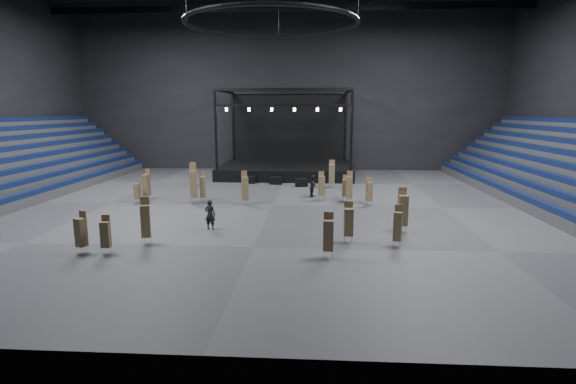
# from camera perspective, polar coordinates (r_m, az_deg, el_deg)

# --- Properties ---
(floor) EXTENTS (50.00, 50.00, 0.00)m
(floor) POSITION_cam_1_polar(r_m,az_deg,el_deg) (33.70, -1.96, -1.71)
(floor) COLOR #474749
(floor) RESTS_ON ground
(wall_back) EXTENTS (50.00, 0.20, 18.00)m
(wall_back) POSITION_cam_1_polar(r_m,az_deg,el_deg) (53.93, 0.17, 12.44)
(wall_back) COLOR black
(wall_back) RESTS_ON ground
(wall_front) EXTENTS (50.00, 0.20, 18.00)m
(wall_front) POSITION_cam_1_polar(r_m,az_deg,el_deg) (12.38, -12.15, 19.26)
(wall_front) COLOR black
(wall_front) RESTS_ON ground
(stage) EXTENTS (14.00, 10.00, 9.20)m
(stage) POSITION_cam_1_polar(r_m,az_deg,el_deg) (49.46, -0.16, 3.86)
(stage) COLOR black
(stage) RESTS_ON floor
(truss_ring) EXTENTS (12.30, 12.30, 5.15)m
(truss_ring) POSITION_cam_1_polar(r_m,az_deg,el_deg) (33.49, -2.11, 20.60)
(truss_ring) COLOR black
(truss_ring) RESTS_ON ceiling
(flight_case_left) EXTENTS (1.13, 0.66, 0.72)m
(flight_case_left) POSITION_cam_1_polar(r_m,az_deg,el_deg) (43.81, -4.91, 1.54)
(flight_case_left) COLOR black
(flight_case_left) RESTS_ON floor
(flight_case_mid) EXTENTS (1.22, 0.80, 0.75)m
(flight_case_mid) POSITION_cam_1_polar(r_m,az_deg,el_deg) (43.18, -1.56, 1.47)
(flight_case_mid) COLOR black
(flight_case_mid) RESTS_ON floor
(flight_case_right) EXTENTS (1.22, 0.88, 0.74)m
(flight_case_right) POSITION_cam_1_polar(r_m,az_deg,el_deg) (41.87, 1.73, 1.18)
(flight_case_right) COLOR black
(flight_case_right) RESTS_ON floor
(chair_stack_0) EXTENTS (0.68, 0.68, 3.02)m
(chair_stack_0) POSITION_cam_1_polar(r_m,az_deg,el_deg) (34.97, -11.92, 1.07)
(chair_stack_0) COLOR silver
(chair_stack_0) RESTS_ON floor
(chair_stack_1) EXTENTS (0.50, 0.50, 2.24)m
(chair_stack_1) POSITION_cam_1_polar(r_m,az_deg,el_deg) (24.25, 7.69, -3.71)
(chair_stack_1) COLOR silver
(chair_stack_1) RESTS_ON floor
(chair_stack_2) EXTENTS (0.57, 0.57, 2.14)m
(chair_stack_2) POSITION_cam_1_polar(r_m,az_deg,el_deg) (24.53, -24.80, -4.58)
(chair_stack_2) COLOR silver
(chair_stack_2) RESTS_ON floor
(chair_stack_3) EXTENTS (0.60, 0.60, 2.49)m
(chair_stack_3) POSITION_cam_1_polar(r_m,az_deg,el_deg) (36.88, -17.52, 0.89)
(chair_stack_3) COLOR silver
(chair_stack_3) RESTS_ON floor
(chair_stack_4) EXTENTS (0.50, 0.50, 2.12)m
(chair_stack_4) POSITION_cam_1_polar(r_m,az_deg,el_deg) (34.03, 10.28, 0.14)
(chair_stack_4) COLOR silver
(chair_stack_4) RESTS_ON floor
(chair_stack_5) EXTENTS (0.59, 0.59, 2.57)m
(chair_stack_5) POSITION_cam_1_polar(r_m,az_deg,el_deg) (33.76, -5.50, 0.53)
(chair_stack_5) COLOR silver
(chair_stack_5) RESTS_ON floor
(chair_stack_6) EXTENTS (0.53, 0.53, 2.28)m
(chair_stack_6) POSITION_cam_1_polar(r_m,az_deg,el_deg) (35.53, 4.29, 0.84)
(chair_stack_6) COLOR silver
(chair_stack_6) RESTS_ON floor
(chair_stack_7) EXTENTS (0.51, 0.51, 2.25)m
(chair_stack_7) POSITION_cam_1_polar(r_m,az_deg,el_deg) (21.63, 5.14, -5.38)
(chair_stack_7) COLOR silver
(chair_stack_7) RESTS_ON floor
(chair_stack_8) EXTENTS (0.52, 0.52, 2.23)m
(chair_stack_8) POSITION_cam_1_polar(r_m,az_deg,el_deg) (24.01, 13.75, -4.16)
(chair_stack_8) COLOR silver
(chair_stack_8) RESTS_ON floor
(chair_stack_9) EXTENTS (0.59, 0.59, 2.54)m
(chair_stack_9) POSITION_cam_1_polar(r_m,az_deg,el_deg) (24.96, -17.65, -3.43)
(chair_stack_9) COLOR silver
(chair_stack_9) RESTS_ON floor
(chair_stack_10) EXTENTS (0.56, 0.56, 2.57)m
(chair_stack_10) POSITION_cam_1_polar(r_m,az_deg,el_deg) (41.23, 5.59, 2.37)
(chair_stack_10) COLOR silver
(chair_stack_10) RESTS_ON floor
(chair_stack_11) EXTENTS (0.51, 0.51, 2.06)m
(chair_stack_11) POSITION_cam_1_polar(r_m,az_deg,el_deg) (35.33, 7.30, 0.58)
(chair_stack_11) COLOR silver
(chair_stack_11) RESTS_ON floor
(chair_stack_12) EXTENTS (0.52, 0.52, 2.41)m
(chair_stack_12) POSITION_cam_1_polar(r_m,az_deg,el_deg) (35.34, -10.78, 0.71)
(chair_stack_12) COLOR silver
(chair_stack_12) RESTS_ON floor
(chair_stack_13) EXTENTS (0.47, 0.47, 1.95)m
(chair_stack_13) POSITION_cam_1_polar(r_m,az_deg,el_deg) (24.00, -22.16, -4.92)
(chair_stack_13) COLOR silver
(chair_stack_13) RESTS_ON floor
(chair_stack_14) EXTENTS (0.64, 0.64, 2.32)m
(chair_stack_14) POSITION_cam_1_polar(r_m,az_deg,el_deg) (42.41, -12.01, 2.27)
(chair_stack_14) COLOR silver
(chair_stack_14) RESTS_ON floor
(chair_stack_15) EXTENTS (0.55, 0.55, 2.46)m
(chair_stack_15) POSITION_cam_1_polar(r_m,az_deg,el_deg) (34.64, 7.78, 0.65)
(chair_stack_15) COLOR silver
(chair_stack_15) RESTS_ON floor
(chair_stack_16) EXTENTS (0.55, 0.55, 1.77)m
(chair_stack_16) POSITION_cam_1_polar(r_m,az_deg,el_deg) (36.20, -18.57, 0.13)
(chair_stack_16) COLOR silver
(chair_stack_16) RESTS_ON floor
(chair_stack_17) EXTENTS (0.57, 0.57, 2.65)m
(chair_stack_17) POSITION_cam_1_polar(r_m,az_deg,el_deg) (26.84, 14.37, -2.18)
(chair_stack_17) COLOR silver
(chair_stack_17) RESTS_ON floor
(man_center) EXTENTS (0.71, 0.53, 1.80)m
(man_center) POSITION_cam_1_polar(r_m,az_deg,el_deg) (27.17, -9.86, -2.86)
(man_center) COLOR black
(man_center) RESTS_ON floor
(crew_member) EXTENTS (0.87, 1.01, 1.78)m
(crew_member) POSITION_cam_1_polar(r_m,az_deg,el_deg) (37.01, 3.29, 0.77)
(crew_member) COLOR black
(crew_member) RESTS_ON floor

